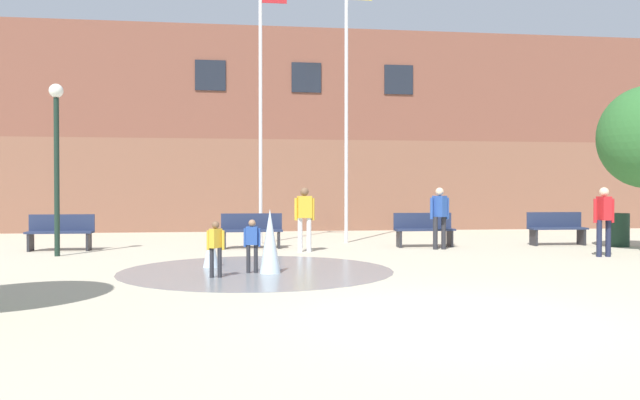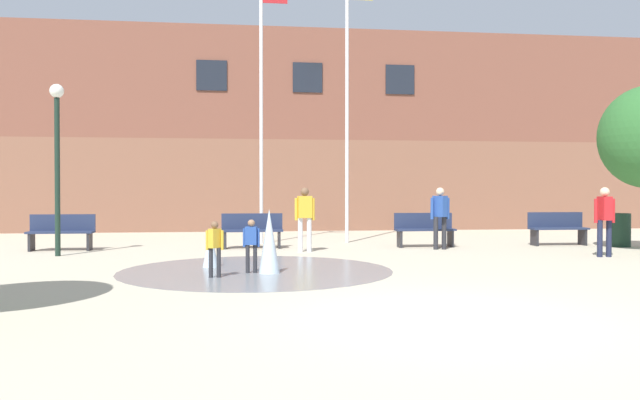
% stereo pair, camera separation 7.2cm
% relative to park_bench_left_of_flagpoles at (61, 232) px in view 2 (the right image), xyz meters
% --- Properties ---
extents(ground_plane, '(100.00, 100.00, 0.00)m').
position_rel_park_bench_left_of_flagpoles_xyz_m(ground_plane, '(6.93, -9.21, -0.48)').
color(ground_plane, '#BCB299').
extents(library_building, '(36.00, 6.05, 7.56)m').
position_rel_park_bench_left_of_flagpoles_xyz_m(library_building, '(6.93, 9.63, 3.30)').
color(library_building, brown).
rests_on(library_building, ground).
extents(splash_fountain, '(5.15, 5.15, 1.18)m').
position_rel_park_bench_left_of_flagpoles_xyz_m(splash_fountain, '(4.74, -4.60, -0.19)').
color(splash_fountain, gray).
rests_on(splash_fountain, ground).
extents(park_bench_left_of_flagpoles, '(1.60, 0.44, 0.91)m').
position_rel_park_bench_left_of_flagpoles_xyz_m(park_bench_left_of_flagpoles, '(0.00, 0.00, 0.00)').
color(park_bench_left_of_flagpoles, '#28282D').
rests_on(park_bench_left_of_flagpoles, ground).
extents(park_bench_center, '(1.60, 0.44, 0.91)m').
position_rel_park_bench_left_of_flagpoles_xyz_m(park_bench_center, '(4.79, 0.02, 0.00)').
color(park_bench_center, '#28282D').
rests_on(park_bench_center, ground).
extents(park_bench_near_trashcan, '(1.60, 0.44, 0.91)m').
position_rel_park_bench_left_of_flagpoles_xyz_m(park_bench_near_trashcan, '(9.38, -0.16, 0.00)').
color(park_bench_near_trashcan, '#28282D').
rests_on(park_bench_near_trashcan, ground).
extents(park_bench_far_right, '(1.60, 0.44, 0.91)m').
position_rel_park_bench_left_of_flagpoles_xyz_m(park_bench_far_right, '(13.19, -0.11, 0.00)').
color(park_bench_far_right, '#28282D').
rests_on(park_bench_far_right, ground).
extents(child_with_pink_shirt, '(0.31, 0.17, 0.99)m').
position_rel_park_bench_left_of_flagpoles_xyz_m(child_with_pink_shirt, '(4.70, -4.88, 0.10)').
color(child_with_pink_shirt, '#28282D').
rests_on(child_with_pink_shirt, ground).
extents(adult_in_red, '(0.50, 0.39, 1.59)m').
position_rel_park_bench_left_of_flagpoles_xyz_m(adult_in_red, '(9.57, -0.90, 0.45)').
color(adult_in_red, '#28282D').
rests_on(adult_in_red, ground).
extents(adult_watching, '(0.50, 0.35, 1.59)m').
position_rel_park_bench_left_of_flagpoles_xyz_m(adult_watching, '(12.73, -3.10, 0.45)').
color(adult_watching, '#1E233D').
rests_on(adult_watching, ground).
extents(adult_near_bench, '(0.50, 0.24, 1.59)m').
position_rel_park_bench_left_of_flagpoles_xyz_m(adult_near_bench, '(6.07, -1.08, 0.45)').
color(adult_near_bench, silver).
rests_on(adult_near_bench, ground).
extents(child_in_fountain, '(0.31, 0.24, 0.99)m').
position_rel_park_bench_left_of_flagpoles_xyz_m(child_in_fountain, '(4.06, -5.41, 0.10)').
color(child_in_fountain, '#28282D').
rests_on(child_in_fountain, ground).
extents(flagpole_left, '(0.80, 0.10, 7.69)m').
position_rel_park_bench_left_of_flagpoles_xyz_m(flagpole_left, '(5.10, 1.44, 3.61)').
color(flagpole_left, silver).
rests_on(flagpole_left, ground).
extents(flagpole_right, '(0.80, 0.10, 7.88)m').
position_rel_park_bench_left_of_flagpoles_xyz_m(flagpole_right, '(7.57, 1.44, 3.70)').
color(flagpole_right, silver).
rests_on(flagpole_right, ground).
extents(lamp_post_left_lane, '(0.32, 0.32, 3.97)m').
position_rel_park_bench_left_of_flagpoles_xyz_m(lamp_post_left_lane, '(0.30, -1.37, 2.11)').
color(lamp_post_left_lane, '#192D23').
rests_on(lamp_post_left_lane, ground).
extents(trash_can, '(0.56, 0.56, 0.90)m').
position_rel_park_bench_left_of_flagpoles_xyz_m(trash_can, '(14.64, -0.71, -0.03)').
color(trash_can, '#193323').
rests_on(trash_can, ground).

